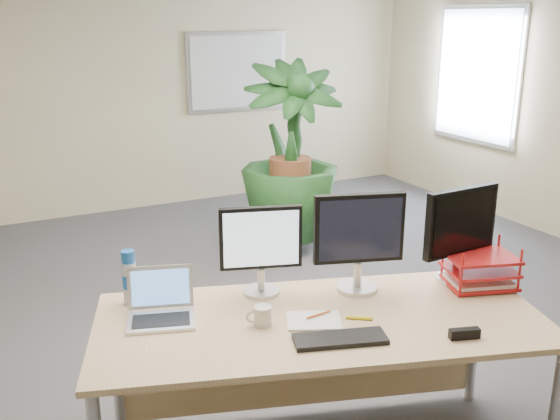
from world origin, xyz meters
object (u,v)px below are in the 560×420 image
desk (315,339)px  floor_plant (290,175)px  monitor_left (261,245)px  monitor_right (359,236)px  laptop (161,306)px

desk → floor_plant: bearing=64.6°
floor_plant → monitor_left: floor_plant is taller
monitor_right → floor_plant: bearing=69.5°
monitor_left → laptop: (-0.54, -0.03, -0.21)m
floor_plant → laptop: size_ratio=3.94×
desk → laptop: (-0.71, 0.24, 0.23)m
monitor_left → laptop: size_ratio=1.23×
desk → monitor_left: size_ratio=4.93×
monitor_right → laptop: bearing=170.9°
monitor_right → laptop: (-1.01, 0.16, -0.24)m
floor_plant → monitor_right: size_ratio=2.87×
monitor_left → monitor_right: size_ratio=0.89×
floor_plant → monitor_left: (-1.44, -2.41, 0.34)m
monitor_left → monitor_right: (0.47, -0.19, 0.03)m
monitor_right → laptop: 1.05m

